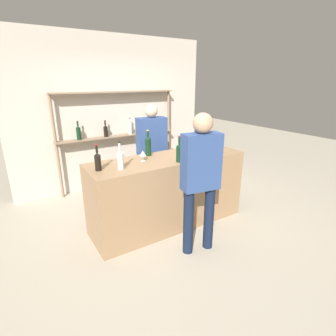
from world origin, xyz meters
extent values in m
plane|color=#B2A893|center=(0.00, 0.00, 0.00)|extent=(16.00, 16.00, 0.00)
cube|color=#997551|center=(0.00, 0.00, 0.50)|extent=(2.21, 0.70, 1.01)
cube|color=beige|center=(0.00, 1.95, 1.40)|extent=(3.81, 0.12, 2.80)
cylinder|color=#897056|center=(-1.13, 1.77, 0.91)|extent=(0.05, 0.05, 1.82)
cylinder|color=#897056|center=(1.13, 1.77, 0.91)|extent=(0.05, 0.05, 1.82)
cube|color=#897056|center=(0.00, 1.77, 1.81)|extent=(2.31, 0.18, 0.02)
cube|color=#897056|center=(0.00, 1.77, 1.00)|extent=(2.31, 0.18, 0.02)
cylinder|color=black|center=(-0.74, 1.77, 1.11)|extent=(0.08, 0.08, 0.21)
cone|color=black|center=(-0.74, 1.77, 1.24)|extent=(0.08, 0.08, 0.04)
cylinder|color=black|center=(-0.74, 1.77, 1.29)|extent=(0.03, 0.03, 0.07)
cylinder|color=#232328|center=(-0.74, 1.77, 1.34)|extent=(0.03, 0.03, 0.01)
cylinder|color=black|center=(-0.25, 1.77, 1.10)|extent=(0.08, 0.08, 0.18)
cone|color=black|center=(-0.25, 1.77, 1.21)|extent=(0.08, 0.08, 0.03)
cylinder|color=black|center=(-0.25, 1.77, 1.27)|extent=(0.03, 0.03, 0.08)
cylinder|color=maroon|center=(-0.25, 1.77, 1.31)|extent=(0.03, 0.03, 0.01)
cylinder|color=silver|center=(0.25, 1.77, 1.10)|extent=(0.08, 0.08, 0.18)
cone|color=silver|center=(0.25, 1.77, 1.21)|extent=(0.08, 0.08, 0.03)
cylinder|color=silver|center=(0.25, 1.77, 1.27)|extent=(0.03, 0.03, 0.08)
cylinder|color=black|center=(0.25, 1.77, 1.32)|extent=(0.03, 0.03, 0.01)
cylinder|color=brown|center=(0.74, 1.77, 1.13)|extent=(0.08, 0.08, 0.23)
cone|color=brown|center=(0.74, 1.77, 1.26)|extent=(0.08, 0.08, 0.04)
cylinder|color=brown|center=(0.74, 1.77, 1.31)|extent=(0.03, 0.03, 0.07)
cylinder|color=#232328|center=(0.74, 1.77, 1.36)|extent=(0.03, 0.03, 0.01)
cylinder|color=black|center=(0.02, -0.24, 1.11)|extent=(0.08, 0.08, 0.21)
cone|color=black|center=(0.02, -0.24, 1.23)|extent=(0.08, 0.08, 0.04)
cylinder|color=black|center=(0.02, -0.24, 1.29)|extent=(0.03, 0.03, 0.09)
cylinder|color=maroon|center=(0.02, -0.24, 1.34)|extent=(0.03, 0.03, 0.01)
cylinder|color=silver|center=(-0.74, -0.12, 1.11)|extent=(0.07, 0.07, 0.20)
cone|color=silver|center=(-0.74, -0.12, 1.22)|extent=(0.07, 0.07, 0.03)
cylinder|color=silver|center=(-0.74, -0.12, 1.28)|extent=(0.03, 0.03, 0.09)
cylinder|color=black|center=(-0.74, -0.12, 1.33)|extent=(0.03, 0.03, 0.01)
cylinder|color=black|center=(-0.98, -0.02, 1.10)|extent=(0.07, 0.07, 0.18)
cone|color=black|center=(-0.98, -0.02, 1.21)|extent=(0.07, 0.07, 0.03)
cylinder|color=black|center=(-0.98, -0.02, 1.27)|extent=(0.03, 0.03, 0.09)
cylinder|color=maroon|center=(-0.98, -0.02, 1.32)|extent=(0.03, 0.03, 0.01)
cylinder|color=black|center=(-0.18, 0.24, 1.13)|extent=(0.09, 0.09, 0.24)
cone|color=black|center=(-0.18, 0.24, 1.26)|extent=(0.09, 0.09, 0.04)
cylinder|color=black|center=(-0.18, 0.24, 1.32)|extent=(0.03, 0.03, 0.07)
cylinder|color=gold|center=(-0.18, 0.24, 1.36)|extent=(0.03, 0.03, 0.01)
cylinder|color=black|center=(0.58, 0.13, 1.12)|extent=(0.07, 0.07, 0.23)
cone|color=black|center=(0.58, 0.13, 1.26)|extent=(0.07, 0.07, 0.03)
cylinder|color=black|center=(0.58, 0.13, 1.32)|extent=(0.03, 0.03, 0.09)
cylinder|color=maroon|center=(0.58, 0.13, 1.37)|extent=(0.03, 0.03, 0.01)
cylinder|color=#0F1956|center=(0.46, -0.01, 1.12)|extent=(0.08, 0.08, 0.23)
cone|color=#0F1956|center=(0.46, -0.01, 1.26)|extent=(0.08, 0.08, 0.04)
cylinder|color=#0F1956|center=(0.46, -0.01, 1.32)|extent=(0.03, 0.03, 0.08)
cylinder|color=maroon|center=(0.46, -0.01, 1.37)|extent=(0.03, 0.03, 0.01)
cylinder|color=silver|center=(-0.36, 0.04, 1.01)|extent=(0.06, 0.06, 0.00)
cylinder|color=silver|center=(-0.36, 0.04, 1.05)|extent=(0.01, 0.01, 0.07)
cone|color=silver|center=(-0.36, 0.04, 1.11)|extent=(0.08, 0.08, 0.06)
cylinder|color=#846647|center=(0.68, -0.13, 1.11)|extent=(0.18, 0.18, 0.21)
cylinder|color=#846647|center=(0.68, -0.13, 1.22)|extent=(0.19, 0.19, 0.01)
cylinder|color=silver|center=(0.77, 0.14, 1.08)|extent=(0.13, 0.13, 0.15)
sphere|color=tan|center=(0.75, 0.11, 1.08)|extent=(0.02, 0.02, 0.02)
sphere|color=tan|center=(0.79, 0.16, 1.03)|extent=(0.02, 0.02, 0.02)
sphere|color=tan|center=(0.72, 0.17, 1.07)|extent=(0.02, 0.02, 0.02)
sphere|color=tan|center=(0.73, 0.15, 1.08)|extent=(0.02, 0.02, 0.02)
sphere|color=tan|center=(0.78, 0.13, 1.05)|extent=(0.02, 0.02, 0.02)
sphere|color=tan|center=(0.79, 0.10, 1.03)|extent=(0.02, 0.02, 0.02)
sphere|color=tan|center=(0.77, 0.14, 1.03)|extent=(0.02, 0.02, 0.02)
sphere|color=tan|center=(0.75, 0.12, 1.07)|extent=(0.02, 0.02, 0.02)
cylinder|color=#121C33|center=(0.11, -0.77, 0.41)|extent=(0.12, 0.12, 0.82)
cylinder|color=#121C33|center=(-0.17, -0.72, 0.41)|extent=(0.12, 0.12, 0.82)
cube|color=navy|center=(-0.03, -0.74, 1.14)|extent=(0.46, 0.27, 0.65)
sphere|color=tan|center=(-0.03, -0.74, 1.58)|extent=(0.22, 0.22, 0.22)
cylinder|color=#121C33|center=(0.12, 0.97, 0.40)|extent=(0.14, 0.14, 0.79)
cylinder|color=#121C33|center=(0.43, 0.94, 0.40)|extent=(0.14, 0.14, 0.79)
cube|color=navy|center=(0.27, 0.95, 1.11)|extent=(0.51, 0.26, 0.63)
sphere|color=#DBB293|center=(0.27, 0.95, 1.53)|extent=(0.21, 0.21, 0.21)
camera|label=1|loc=(-1.84, -2.90, 2.02)|focal=28.00mm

